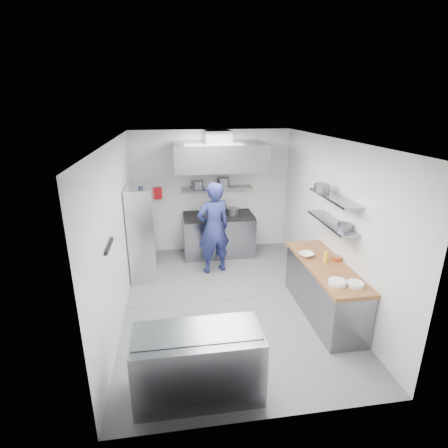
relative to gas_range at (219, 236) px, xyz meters
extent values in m
plane|color=#5C5C5F|center=(-0.10, -2.10, -0.45)|extent=(5.00, 5.00, 0.00)
plane|color=silver|center=(-0.10, -2.10, 2.35)|extent=(5.00, 5.00, 0.00)
cube|color=white|center=(-0.10, 0.40, 0.95)|extent=(3.60, 2.80, 0.02)
cube|color=white|center=(-0.10, -4.60, 0.95)|extent=(3.60, 2.80, 0.02)
cube|color=white|center=(-1.90, -2.10, 0.95)|extent=(2.80, 5.00, 0.02)
cube|color=white|center=(1.70, -2.10, 0.95)|extent=(2.80, 5.00, 0.02)
cube|color=gray|center=(0.00, 0.00, 0.00)|extent=(1.60, 0.80, 0.90)
cube|color=black|center=(0.00, 0.00, 0.48)|extent=(1.57, 0.78, 0.06)
cylinder|color=slate|center=(-0.29, -0.05, 0.61)|extent=(0.25, 0.25, 0.20)
cylinder|color=slate|center=(0.05, 0.23, 0.63)|extent=(0.32, 0.32, 0.24)
cylinder|color=slate|center=(0.31, -0.07, 0.59)|extent=(0.28, 0.28, 0.16)
cube|color=gray|center=(0.00, 0.24, 1.07)|extent=(1.60, 0.30, 0.04)
cylinder|color=slate|center=(-0.45, 0.12, 1.18)|extent=(0.25, 0.25, 0.18)
cylinder|color=slate|center=(0.14, 0.18, 1.20)|extent=(0.28, 0.28, 0.22)
cube|color=gray|center=(0.00, -0.18, 1.85)|extent=(1.90, 1.15, 0.55)
cube|color=slate|center=(0.00, 0.05, 2.23)|extent=(0.55, 0.55, 0.24)
cube|color=red|center=(-1.35, 0.34, 0.97)|extent=(0.22, 0.10, 0.26)
imported|color=navy|center=(-0.22, -0.87, 0.50)|extent=(0.79, 0.63, 1.90)
cube|color=silver|center=(-1.63, -0.82, 0.48)|extent=(0.50, 0.90, 1.85)
cube|color=white|center=(-1.63, -1.02, 0.35)|extent=(0.15, 0.19, 0.17)
cube|color=yellow|center=(-1.63, -0.74, 0.85)|extent=(0.14, 0.18, 0.16)
cylinder|color=black|center=(-1.58, -1.00, 1.35)|extent=(0.10, 0.10, 0.18)
cube|color=black|center=(-1.88, -3.00, 1.10)|extent=(0.04, 0.55, 0.05)
cube|color=gray|center=(1.38, -2.70, -0.03)|extent=(0.62, 2.00, 0.84)
cube|color=brown|center=(1.38, -2.70, 0.42)|extent=(0.65, 2.04, 0.06)
cylinder|color=white|center=(1.25, -3.35, 0.48)|extent=(0.25, 0.25, 0.06)
cylinder|color=white|center=(1.48, -3.43, 0.48)|extent=(0.23, 0.23, 0.06)
cylinder|color=#CC6839|center=(1.61, -2.57, 0.48)|extent=(0.16, 0.16, 0.06)
cylinder|color=yellow|center=(1.40, -2.61, 0.54)|extent=(0.06, 0.06, 0.18)
imported|color=white|center=(1.17, -2.36, 0.48)|extent=(0.29, 0.29, 0.06)
cube|color=gray|center=(1.54, -2.40, 1.05)|extent=(0.30, 1.30, 0.04)
cube|color=gray|center=(1.54, -2.40, 1.47)|extent=(0.30, 1.30, 0.04)
cylinder|color=slate|center=(1.56, -2.80, 1.12)|extent=(0.21, 0.21, 0.10)
cylinder|color=slate|center=(1.45, -2.11, 1.56)|extent=(0.26, 0.26, 0.14)
cube|color=gray|center=(-0.80, -4.10, -0.03)|extent=(1.50, 0.70, 0.85)
cube|color=silver|center=(-0.80, -4.22, 0.62)|extent=(1.47, 0.19, 0.42)
camera|label=1|loc=(-1.01, -7.47, 2.89)|focal=28.00mm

